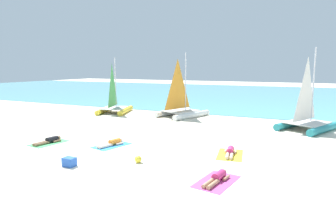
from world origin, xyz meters
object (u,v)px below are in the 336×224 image
object	(u,v)px
sunbather_rightmost	(217,177)
cooler_box	(69,162)
sunbather_leftmost	(50,140)
towel_leftmost	(49,143)
beach_ball	(138,159)
sunbather_center_right	(230,152)
sailboat_white	(181,107)
sailboat_yellow	(114,105)
towel_rightmost	(216,181)
towel_center_right	(230,155)
sailboat_teal	(307,118)
towel_center_left	(112,145)
sunbather_center_left	(113,143)

from	to	relation	value
sunbather_rightmost	cooler_box	bearing A→B (deg)	-161.43
sunbather_leftmost	sunbather_rightmost	size ratio (longest dim) A/B	1.00
towel_leftmost	beach_ball	world-z (taller)	beach_ball
sunbather_center_right	sunbather_rightmost	size ratio (longest dim) A/B	1.00
sailboat_white	sunbather_leftmost	distance (m)	11.09
sailboat_yellow	towel_rightmost	xyz separation A→B (m)	(12.35, -11.44, -0.71)
sailboat_yellow	sunbather_rightmost	size ratio (longest dim) A/B	3.06
sunbather_leftmost	towel_rightmost	distance (m)	9.55
sunbather_center_right	towel_rightmost	distance (m)	3.44
sunbather_leftmost	towel_center_right	xyz separation A→B (m)	(9.13, 1.89, -0.13)
sailboat_white	beach_ball	distance (m)	11.83
sailboat_white	towel_leftmost	world-z (taller)	sailboat_white
sailboat_teal	sailboat_white	distance (m)	9.28
towel_center_left	beach_ball	bearing A→B (deg)	-34.03
sailboat_teal	beach_ball	distance (m)	12.04
sailboat_teal	cooler_box	size ratio (longest dim) A/B	10.34
towel_center_left	sunbather_center_right	xyz separation A→B (m)	(5.83, 1.04, 0.13)
sailboat_yellow	sailboat_white	bearing A→B (deg)	-11.76
towel_leftmost	towel_center_right	world-z (taller)	same
sunbather_center_left	towel_rightmost	xyz separation A→B (m)	(6.13, -2.45, -0.13)
sailboat_white	towel_center_left	bearing A→B (deg)	-68.53
towel_center_left	towel_leftmost	bearing A→B (deg)	-163.40
sailboat_teal	beach_ball	world-z (taller)	sailboat_teal
sailboat_teal	sunbather_leftmost	distance (m)	15.45
sailboat_teal	towel_rightmost	bearing A→B (deg)	-79.95
sailboat_white	sunbather_rightmost	bearing A→B (deg)	-41.82
sailboat_teal	sailboat_white	xyz separation A→B (m)	(-9.19, 1.29, -0.01)
sailboat_yellow	towel_rightmost	distance (m)	16.85
towel_leftmost	beach_ball	bearing A→B (deg)	-7.52
towel_rightmost	sunbather_rightmost	world-z (taller)	sunbather_rightmost
towel_leftmost	sunbather_rightmost	distance (m)	9.55
sunbather_center_right	cooler_box	bearing A→B (deg)	-151.10
towel_rightmost	sunbather_rightmost	bearing A→B (deg)	81.07
beach_ball	cooler_box	xyz separation A→B (m)	(-2.29, -1.55, 0.03)
cooler_box	sailboat_white	bearing A→B (deg)	92.22
sunbather_center_left	beach_ball	distance (m)	3.17
sunbather_center_right	beach_ball	size ratio (longest dim) A/B	5.18
sailboat_teal	towel_leftmost	xyz separation A→B (m)	(-12.30, -9.41, -0.76)
sailboat_teal	towel_center_right	size ratio (longest dim) A/B	2.72
towel_center_left	sunbather_center_left	distance (m)	0.14
sailboat_white	cooler_box	size ratio (longest dim) A/B	10.25
sailboat_yellow	sunbather_center_left	size ratio (longest dim) A/B	3.09
sailboat_yellow	sunbather_leftmost	world-z (taller)	sailboat_yellow
sunbather_leftmost	towel_rightmost	world-z (taller)	sunbather_leftmost
towel_rightmost	beach_ball	world-z (taller)	beach_ball
sunbather_leftmost	sunbather_center_right	bearing A→B (deg)	20.57
cooler_box	towel_leftmost	bearing A→B (deg)	147.26
sailboat_teal	towel_center_left	size ratio (longest dim) A/B	2.72
sunbather_center_left	sunbather_center_right	distance (m)	5.89
sailboat_white	towel_rightmost	xyz separation A→B (m)	(6.33, -12.10, -0.76)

